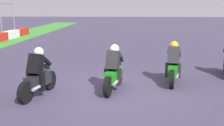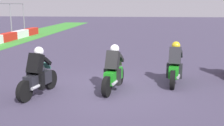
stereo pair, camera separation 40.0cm
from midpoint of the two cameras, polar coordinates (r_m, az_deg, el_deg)
ground_plane at (r=9.37m, az=1.04°, el=-5.39°), size 120.00×120.00×0.00m
rider_lane_b at (r=10.17m, az=13.81°, el=-0.74°), size 2.03×0.62×1.51m
rider_lane_c at (r=9.11m, az=1.58°, el=-1.83°), size 2.03×0.63×1.51m
rider_lane_d at (r=8.88m, az=-13.67°, el=-2.51°), size 2.02×0.64×1.51m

